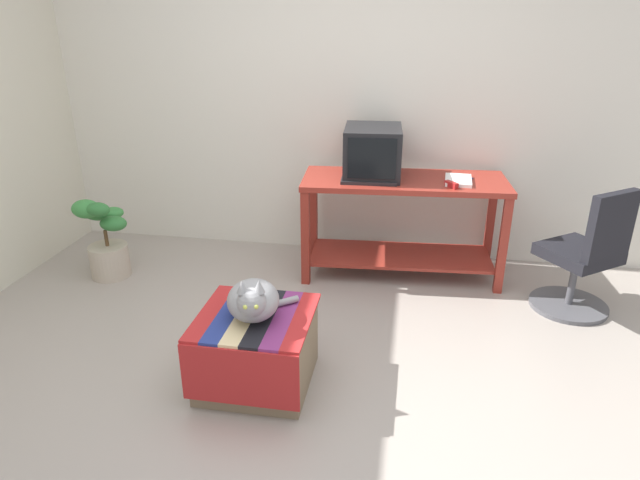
{
  "coord_description": "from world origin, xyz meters",
  "views": [
    {
      "loc": [
        0.59,
        -2.39,
        1.92
      ],
      "look_at": [
        0.02,
        0.85,
        0.55
      ],
      "focal_mm": 31.15,
      "sensor_mm": 36.0,
      "label": 1
    }
  ],
  "objects_px": {
    "book": "(458,180)",
    "office_chair": "(585,260)",
    "tv_monitor": "(372,152)",
    "keyboard": "(369,181)",
    "stapler": "(451,185)",
    "ottoman_with_blanket": "(256,349)",
    "potted_plant": "(106,242)",
    "desk": "(403,210)",
    "cat": "(253,300)"
  },
  "relations": [
    {
      "from": "potted_plant",
      "to": "office_chair",
      "type": "distance_m",
      "value": 3.43
    },
    {
      "from": "ottoman_with_blanket",
      "to": "cat",
      "type": "relative_size",
      "value": 1.49
    },
    {
      "from": "potted_plant",
      "to": "stapler",
      "type": "xyz_separation_m",
      "value": [
        2.54,
        0.28,
        0.51
      ]
    },
    {
      "from": "tv_monitor",
      "to": "keyboard",
      "type": "relative_size",
      "value": 1.3
    },
    {
      "from": "desk",
      "to": "book",
      "type": "bearing_deg",
      "value": -6.53
    },
    {
      "from": "book",
      "to": "ottoman_with_blanket",
      "type": "relative_size",
      "value": 0.46
    },
    {
      "from": "book",
      "to": "office_chair",
      "type": "xyz_separation_m",
      "value": [
        0.84,
        -0.38,
        -0.39
      ]
    },
    {
      "from": "keyboard",
      "to": "potted_plant",
      "type": "distance_m",
      "value": 2.04
    },
    {
      "from": "desk",
      "to": "ottoman_with_blanket",
      "type": "height_order",
      "value": "desk"
    },
    {
      "from": "desk",
      "to": "potted_plant",
      "type": "bearing_deg",
      "value": -172.63
    },
    {
      "from": "keyboard",
      "to": "stapler",
      "type": "height_order",
      "value": "stapler"
    },
    {
      "from": "ottoman_with_blanket",
      "to": "potted_plant",
      "type": "relative_size",
      "value": 0.96
    },
    {
      "from": "ottoman_with_blanket",
      "to": "potted_plant",
      "type": "distance_m",
      "value": 1.85
    },
    {
      "from": "desk",
      "to": "office_chair",
      "type": "bearing_deg",
      "value": -21.89
    },
    {
      "from": "keyboard",
      "to": "cat",
      "type": "relative_size",
      "value": 0.97
    },
    {
      "from": "desk",
      "to": "stapler",
      "type": "bearing_deg",
      "value": -30.08
    },
    {
      "from": "desk",
      "to": "office_chair",
      "type": "height_order",
      "value": "office_chair"
    },
    {
      "from": "tv_monitor",
      "to": "office_chair",
      "type": "height_order",
      "value": "tv_monitor"
    },
    {
      "from": "office_chair",
      "to": "desk",
      "type": "bearing_deg",
      "value": -54.67
    },
    {
      "from": "desk",
      "to": "tv_monitor",
      "type": "bearing_deg",
      "value": 168.16
    },
    {
      "from": "desk",
      "to": "office_chair",
      "type": "xyz_separation_m",
      "value": [
        1.22,
        -0.39,
        -0.14
      ]
    },
    {
      "from": "book",
      "to": "ottoman_with_blanket",
      "type": "distance_m",
      "value": 1.96
    },
    {
      "from": "desk",
      "to": "book",
      "type": "distance_m",
      "value": 0.46
    },
    {
      "from": "book",
      "to": "stapler",
      "type": "bearing_deg",
      "value": -108.43
    },
    {
      "from": "keyboard",
      "to": "potted_plant",
      "type": "height_order",
      "value": "keyboard"
    },
    {
      "from": "tv_monitor",
      "to": "keyboard",
      "type": "height_order",
      "value": "tv_monitor"
    },
    {
      "from": "book",
      "to": "desk",
      "type": "bearing_deg",
      "value": -179.93
    },
    {
      "from": "potted_plant",
      "to": "book",
      "type": "bearing_deg",
      "value": 9.31
    },
    {
      "from": "desk",
      "to": "stapler",
      "type": "xyz_separation_m",
      "value": [
        0.33,
        -0.16,
        0.26
      ]
    },
    {
      "from": "ottoman_with_blanket",
      "to": "keyboard",
      "type": "bearing_deg",
      "value": 71.33
    },
    {
      "from": "ottoman_with_blanket",
      "to": "office_chair",
      "type": "height_order",
      "value": "office_chair"
    },
    {
      "from": "book",
      "to": "potted_plant",
      "type": "height_order",
      "value": "book"
    },
    {
      "from": "cat",
      "to": "potted_plant",
      "type": "xyz_separation_m",
      "value": [
        -1.5,
        1.12,
        -0.25
      ]
    },
    {
      "from": "office_chair",
      "to": "stapler",
      "type": "xyz_separation_m",
      "value": [
        -0.89,
        0.23,
        0.4
      ]
    },
    {
      "from": "desk",
      "to": "stapler",
      "type": "height_order",
      "value": "stapler"
    },
    {
      "from": "ottoman_with_blanket",
      "to": "office_chair",
      "type": "relative_size",
      "value": 0.69
    },
    {
      "from": "book",
      "to": "keyboard",
      "type": "bearing_deg",
      "value": -165.63
    },
    {
      "from": "ottoman_with_blanket",
      "to": "potted_plant",
      "type": "xyz_separation_m",
      "value": [
        -1.49,
        1.09,
        0.07
      ]
    },
    {
      "from": "tv_monitor",
      "to": "ottoman_with_blanket",
      "type": "distance_m",
      "value": 1.79
    },
    {
      "from": "book",
      "to": "ottoman_with_blanket",
      "type": "xyz_separation_m",
      "value": [
        -1.1,
        -1.51,
        -0.57
      ]
    },
    {
      "from": "cat",
      "to": "office_chair",
      "type": "xyz_separation_m",
      "value": [
        1.93,
        1.16,
        -0.14
      ]
    },
    {
      "from": "cat",
      "to": "potted_plant",
      "type": "relative_size",
      "value": 0.65
    },
    {
      "from": "keyboard",
      "to": "ottoman_with_blanket",
      "type": "height_order",
      "value": "keyboard"
    },
    {
      "from": "tv_monitor",
      "to": "book",
      "type": "xyz_separation_m",
      "value": [
        0.63,
        -0.05,
        -0.17
      ]
    },
    {
      "from": "ottoman_with_blanket",
      "to": "desk",
      "type": "bearing_deg",
      "value": 64.89
    },
    {
      "from": "book",
      "to": "stapler",
      "type": "xyz_separation_m",
      "value": [
        -0.06,
        -0.14,
        0.01
      ]
    },
    {
      "from": "book",
      "to": "stapler",
      "type": "distance_m",
      "value": 0.15
    },
    {
      "from": "cat",
      "to": "keyboard",
      "type": "bearing_deg",
      "value": 58.32
    },
    {
      "from": "keyboard",
      "to": "ottoman_with_blanket",
      "type": "relative_size",
      "value": 0.65
    },
    {
      "from": "tv_monitor",
      "to": "keyboard",
      "type": "xyz_separation_m",
      "value": [
        -0.0,
        -0.18,
        -0.17
      ]
    }
  ]
}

